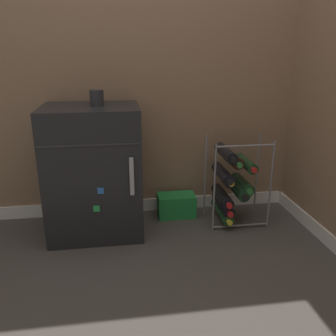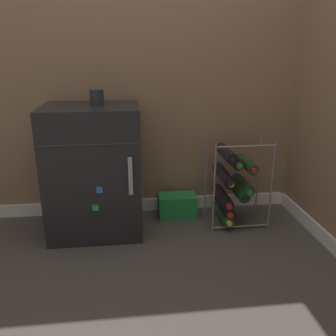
# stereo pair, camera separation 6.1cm
# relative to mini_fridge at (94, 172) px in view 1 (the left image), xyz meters

# --- Properties ---
(ground_plane) EXTENTS (14.00, 14.00, 0.00)m
(ground_plane) POSITION_rel_mini_fridge_xyz_m (0.48, -0.41, -0.40)
(ground_plane) COLOR #423D38
(wall_back) EXTENTS (6.79, 0.07, 2.50)m
(wall_back) POSITION_rel_mini_fridge_xyz_m (0.48, 0.29, 0.84)
(wall_back) COLOR #84664C
(wall_back) RESTS_ON ground_plane
(mini_fridge) EXTENTS (0.57, 0.47, 0.81)m
(mini_fridge) POSITION_rel_mini_fridge_xyz_m (0.00, 0.00, 0.00)
(mini_fridge) COLOR black
(mini_fridge) RESTS_ON ground_plane
(wine_rack) EXTENTS (0.39, 0.33, 0.58)m
(wine_rack) POSITION_rel_mini_fridge_xyz_m (0.88, -0.00, -0.12)
(wine_rack) COLOR slate
(wine_rack) RESTS_ON ground_plane
(soda_box) EXTENTS (0.26, 0.15, 0.16)m
(soda_box) POSITION_rel_mini_fridge_xyz_m (0.54, 0.13, -0.32)
(soda_box) COLOR #1E7F38
(soda_box) RESTS_ON ground_plane
(fridge_top_cup) EXTENTS (0.08, 0.08, 0.09)m
(fridge_top_cup) POSITION_rel_mini_fridge_xyz_m (0.05, -0.00, 0.45)
(fridge_top_cup) COLOR #28282D
(fridge_top_cup) RESTS_ON mini_fridge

